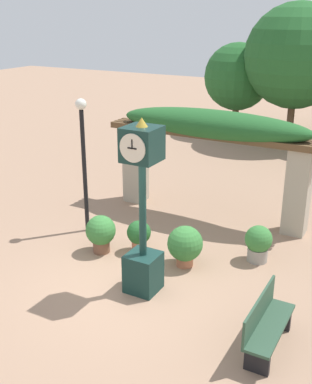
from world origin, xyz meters
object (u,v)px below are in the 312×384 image
(potted_plant_near_right, at_px, (101,232))
(park_bench, at_px, (266,324))
(potted_plant_far_left, at_px, (258,242))
(potted_plant_far_right, at_px, (139,234))
(potted_plant_near_left, at_px, (185,245))
(lamp_post, at_px, (83,149))
(pedestal_clock, at_px, (143,214))

(potted_plant_near_right, relative_size, park_bench, 0.57)
(potted_plant_far_left, bearing_deg, potted_plant_far_right, -160.72)
(potted_plant_near_left, bearing_deg, potted_plant_near_right, -169.77)
(potted_plant_near_left, xyz_separation_m, potted_plant_far_right, (-1.16, 0.08, -0.07))
(potted_plant_near_right, height_order, lamp_post, lamp_post)
(pedestal_clock, height_order, park_bench, pedestal_clock)
(pedestal_clock, bearing_deg, potted_plant_near_left, 76.93)
(potted_plant_near_right, distance_m, potted_plant_far_right, 0.84)
(potted_plant_near_left, xyz_separation_m, potted_plant_far_left, (1.27, 0.93, -0.05))
(pedestal_clock, height_order, potted_plant_far_left, pedestal_clock)
(pedestal_clock, bearing_deg, potted_plant_near_right, 150.88)
(potted_plant_far_left, bearing_deg, pedestal_clock, -125.72)
(lamp_post, bearing_deg, potted_plant_near_right, -38.90)
(pedestal_clock, relative_size, potted_plant_near_right, 3.90)
(potted_plant_near_right, bearing_deg, potted_plant_near_left, 10.23)
(potted_plant_near_left, distance_m, potted_plant_far_right, 1.17)
(pedestal_clock, bearing_deg, park_bench, -12.04)
(potted_plant_far_right, bearing_deg, lamp_post, 168.53)
(pedestal_clock, distance_m, potted_plant_near_left, 1.67)
(park_bench, relative_size, lamp_post, 0.47)
(pedestal_clock, bearing_deg, potted_plant_far_left, 54.28)
(pedestal_clock, xyz_separation_m, park_bench, (2.54, -0.54, -1.14))
(potted_plant_far_right, bearing_deg, potted_plant_near_left, -4.07)
(potted_plant_near_right, xyz_separation_m, potted_plant_far_left, (3.15, 1.27, -0.05))
(potted_plant_far_right, bearing_deg, park_bench, -28.49)
(potted_plant_near_left, height_order, lamp_post, lamp_post)
(potted_plant_near_left, bearing_deg, potted_plant_far_left, 36.31)
(pedestal_clock, height_order, lamp_post, pedestal_clock)
(park_bench, bearing_deg, potted_plant_near_left, 51.83)
(potted_plant_near_left, distance_m, park_bench, 2.87)
(potted_plant_near_left, height_order, potted_plant_near_right, potted_plant_near_left)
(pedestal_clock, relative_size, potted_plant_near_left, 3.79)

